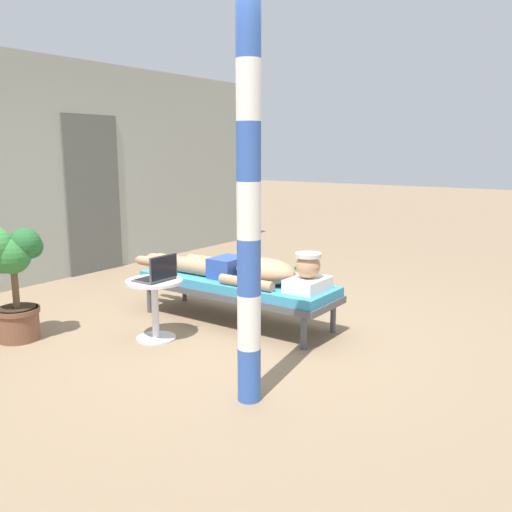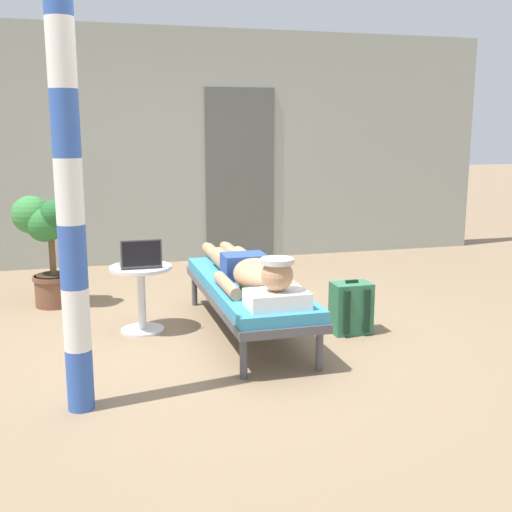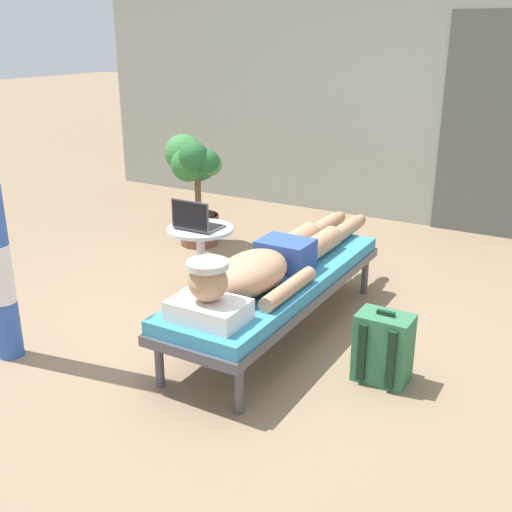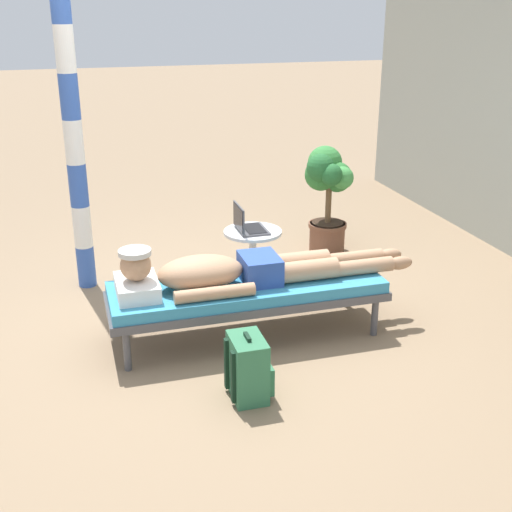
{
  "view_description": "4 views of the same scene",
  "coord_description": "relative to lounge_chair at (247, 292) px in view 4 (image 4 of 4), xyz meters",
  "views": [
    {
      "loc": [
        -3.71,
        -2.96,
        1.61
      ],
      "look_at": [
        0.41,
        -0.03,
        0.62
      ],
      "focal_mm": 38.54,
      "sensor_mm": 36.0,
      "label": 1
    },
    {
      "loc": [
        -0.95,
        -4.52,
        1.57
      ],
      "look_at": [
        0.29,
        -0.01,
        0.63
      ],
      "focal_mm": 44.6,
      "sensor_mm": 36.0,
      "label": 2
    },
    {
      "loc": [
        1.95,
        -3.12,
        1.86
      ],
      "look_at": [
        0.1,
        0.06,
        0.51
      ],
      "focal_mm": 43.37,
      "sensor_mm": 36.0,
      "label": 3
    },
    {
      "loc": [
        4.48,
        -1.08,
        2.32
      ],
      "look_at": [
        0.17,
        0.18,
        0.58
      ],
      "focal_mm": 47.16,
      "sensor_mm": 36.0,
      "label": 4
    }
  ],
  "objects": [
    {
      "name": "side_table",
      "position": [
        -0.78,
        0.27,
        0.01
      ],
      "size": [
        0.48,
        0.48,
        0.52
      ],
      "color": "silver",
      "rests_on": "ground"
    },
    {
      "name": "lounge_chair",
      "position": [
        0.0,
        0.0,
        0.0
      ],
      "size": [
        0.61,
        1.98,
        0.42
      ],
      "color": "#4C4C51",
      "rests_on": "ground"
    },
    {
      "name": "potted_plant",
      "position": [
        -1.5,
        1.21,
        0.29
      ],
      "size": [
        0.57,
        0.48,
        1.0
      ],
      "color": "brown",
      "rests_on": "ground"
    },
    {
      "name": "laptop",
      "position": [
        -0.78,
        0.22,
        0.24
      ],
      "size": [
        0.31,
        0.24,
        0.23
      ],
      "color": "#4C4C51",
      "rests_on": "side_table"
    },
    {
      "name": "person_reclining",
      "position": [
        0.0,
        -0.1,
        0.17
      ],
      "size": [
        0.53,
        2.17,
        0.33
      ],
      "color": "white",
      "rests_on": "lounge_chair"
    },
    {
      "name": "backpack",
      "position": [
        0.78,
        -0.21,
        -0.15
      ],
      "size": [
        0.3,
        0.26,
        0.42
      ],
      "color": "#33724C",
      "rests_on": "ground"
    },
    {
      "name": "ground_plane",
      "position": [
        -0.25,
        -0.09,
        -0.35
      ],
      "size": [
        40.0,
        40.0,
        0.0
      ],
      "primitive_type": "plane",
      "color": "#8C7256"
    },
    {
      "name": "porch_post",
      "position": [
        -1.26,
        -1.07,
        0.89
      ],
      "size": [
        0.15,
        0.15,
        2.48
      ],
      "color": "#3359B2",
      "rests_on": "ground"
    }
  ]
}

